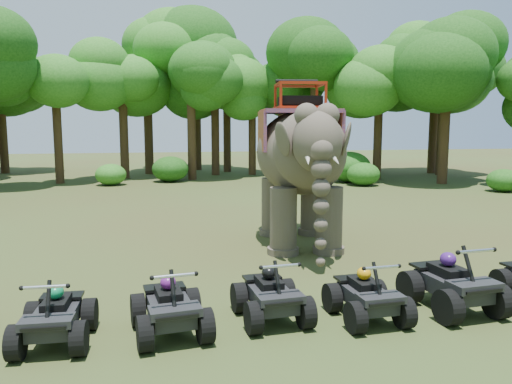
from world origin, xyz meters
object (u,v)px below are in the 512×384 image
atv_2 (271,288)px  atv_4 (453,276)px  atv_3 (367,289)px  atv_1 (170,299)px  atv_0 (55,309)px  elephant (299,163)px

atv_2 → atv_4: 3.48m
atv_3 → atv_4: (1.78, 0.12, 0.09)m
atv_1 → atv_2: 1.82m
atv_2 → atv_3: (1.69, -0.33, -0.01)m
atv_0 → atv_4: bearing=2.6°
atv_2 → atv_3: atv_2 is taller
atv_0 → atv_4: (7.09, 0.06, 0.10)m
elephant → atv_3: bearing=-87.6°
atv_0 → atv_2: 3.63m
atv_2 → atv_3: size_ratio=1.03×
atv_1 → atv_3: atv_1 is taller
atv_0 → atv_2: (3.61, 0.27, 0.02)m
atv_0 → atv_3: bearing=1.5°
atv_0 → atv_1: atv_1 is taller
atv_0 → atv_1: bearing=2.5°
atv_3 → atv_4: atv_4 is taller
elephant → atv_3: elephant is taller
atv_4 → atv_0: bearing=175.7°
atv_1 → elephant: bearing=48.6°
elephant → atv_4: elephant is taller
atv_1 → atv_4: 5.27m
atv_2 → atv_4: (3.47, -0.21, 0.08)m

